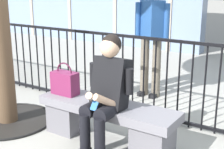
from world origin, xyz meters
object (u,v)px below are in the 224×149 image
at_px(stone_bench, 107,119).
at_px(bystander_at_railing, 152,32).
at_px(seated_person_with_phone, 106,90).
at_px(handbag_on_bench, 65,82).

height_order(stone_bench, bystander_at_railing, bystander_at_railing).
bearing_deg(seated_person_with_phone, handbag_on_bench, 169.79).
bearing_deg(handbag_on_bench, seated_person_with_phone, -10.21).
relative_size(stone_bench, handbag_on_bench, 4.23).
distance_m(stone_bench, handbag_on_bench, 0.66).
relative_size(stone_bench, seated_person_with_phone, 1.32).
relative_size(handbag_on_bench, bystander_at_railing, 0.22).
relative_size(seated_person_with_phone, handbag_on_bench, 3.20).
xyz_separation_m(seated_person_with_phone, handbag_on_bench, (-0.66, 0.12, -0.06)).
height_order(seated_person_with_phone, bystander_at_railing, bystander_at_railing).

